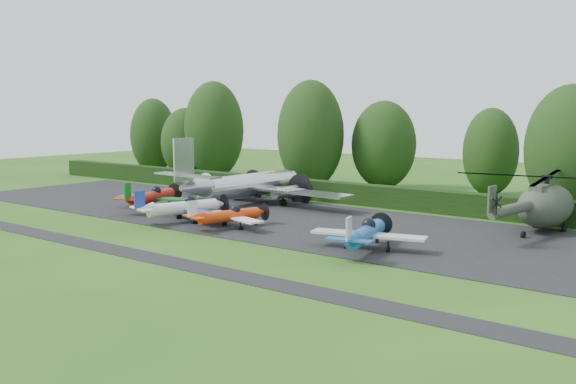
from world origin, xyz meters
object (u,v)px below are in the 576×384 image
Objects in this scene: transport_plane at (248,185)px; light_plane_blue at (366,233)px; light_plane_red at (153,197)px; light_plane_white at (183,207)px; light_plane_orange at (229,215)px; helicopter at (545,202)px.

light_plane_blue is at bearing -31.76° from transport_plane.
light_plane_red is 7.32m from light_plane_white.
light_plane_red is at bearing -172.12° from light_plane_blue.
transport_plane is 22.24m from light_plane_blue.
transport_plane reaches higher than light_plane_orange.
light_plane_white is 0.52× the size of helicopter.
light_plane_red is (-4.66, -7.77, -0.70)m from transport_plane.
light_plane_orange is (7.06, -10.19, -0.90)m from transport_plane.
light_plane_red is at bearing 152.23° from light_plane_orange.
light_plane_orange is 0.44× the size of helicopter.
light_plane_red is at bearing -167.89° from helicopter.
light_plane_orange is at bearing 4.98° from light_plane_red.
light_plane_white is (2.17, -10.40, -0.71)m from transport_plane.
light_plane_white is 4.90m from light_plane_orange.
helicopter reaches higher than light_plane_red.
helicopter is (26.61, 3.21, 0.36)m from transport_plane.
light_plane_blue is (17.32, -0.29, -0.01)m from light_plane_white.
light_plane_white is at bearing -166.19° from light_plane_blue.
light_plane_white is at bearing -4.38° from light_plane_red.
transport_plane reaches higher than light_plane_white.
light_plane_orange is (4.89, 0.21, -0.18)m from light_plane_white.
light_plane_white is at bearing 166.30° from light_plane_orange.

